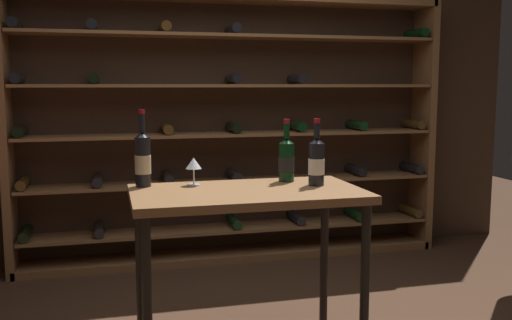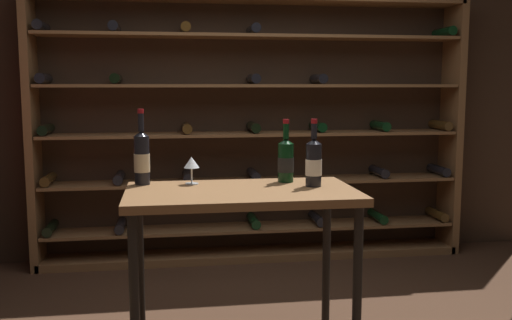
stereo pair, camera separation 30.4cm
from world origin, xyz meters
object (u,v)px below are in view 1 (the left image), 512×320
object	(u,v)px
wine_rack	(232,132)
wine_bottle_gold_foil	(316,161)
wine_bottle_amber_reserve	(286,159)
wine_glass_stemmed_right	(194,165)
tasting_table	(247,212)
wine_bottle_red_label	(143,159)

from	to	relation	value
wine_rack	wine_bottle_gold_foil	xyz separation A→B (m)	(0.05, -1.79, -0.01)
wine_bottle_amber_reserve	wine_glass_stemmed_right	distance (m)	0.49
wine_rack	wine_bottle_gold_foil	size ratio (longest dim) A/B	10.25
wine_rack	tasting_table	xyz separation A→B (m)	(-0.32, -1.83, -0.24)
tasting_table	wine_glass_stemmed_right	world-z (taller)	wine_glass_stemmed_right
wine_bottle_red_label	wine_glass_stemmed_right	world-z (taller)	wine_bottle_red_label
wine_rack	wine_bottle_amber_reserve	size ratio (longest dim) A/B	10.54
wine_bottle_red_label	wine_rack	bearing A→B (deg)	63.63
wine_bottle_amber_reserve	wine_glass_stemmed_right	size ratio (longest dim) A/B	2.33
wine_rack	wine_bottle_gold_foil	bearing A→B (deg)	-88.49
wine_bottle_gold_foil	tasting_table	bearing A→B (deg)	-173.77
wine_rack	wine_bottle_red_label	xyz separation A→B (m)	(-0.80, -1.61, 0.01)
tasting_table	wine_bottle_red_label	size ratio (longest dim) A/B	2.89
wine_bottle_amber_reserve	tasting_table	bearing A→B (deg)	-143.52
tasting_table	wine_bottle_amber_reserve	world-z (taller)	wine_bottle_amber_reserve
wine_rack	wine_bottle_gold_foil	world-z (taller)	wine_rack
wine_bottle_red_label	wine_glass_stemmed_right	bearing A→B (deg)	-6.85
wine_bottle_gold_foil	wine_rack	bearing A→B (deg)	91.51
tasting_table	wine_glass_stemmed_right	bearing A→B (deg)	139.94
wine_bottle_gold_foil	wine_bottle_red_label	bearing A→B (deg)	167.79
tasting_table	wine_bottle_red_label	bearing A→B (deg)	154.99
tasting_table	wine_bottle_red_label	world-z (taller)	wine_bottle_red_label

